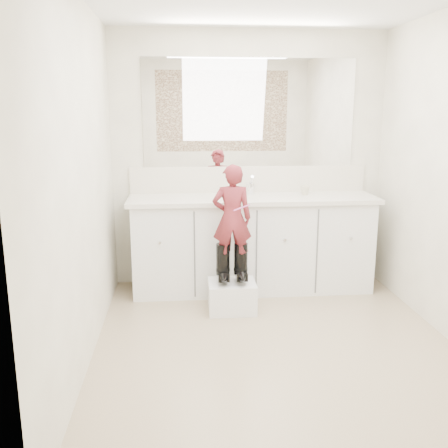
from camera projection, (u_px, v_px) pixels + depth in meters
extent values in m
plane|color=#8D775C|center=(276.00, 346.00, 3.61)|extent=(3.00, 3.00, 0.00)
plane|color=#BEB6A2|center=(249.00, 160.00, 4.80)|extent=(2.60, 0.00, 2.60)
plane|color=#BEB6A2|center=(359.00, 237.00, 1.88)|extent=(2.60, 0.00, 2.60)
plane|color=#BEB6A2|center=(82.00, 184.00, 3.22)|extent=(0.00, 3.00, 3.00)
cube|color=silver|center=(252.00, 245.00, 4.70)|extent=(2.20, 0.55, 0.85)
cube|color=beige|center=(253.00, 199.00, 4.59)|extent=(2.28, 0.58, 0.04)
cube|color=beige|center=(249.00, 179.00, 4.82)|extent=(2.28, 0.03, 0.25)
cube|color=white|center=(250.00, 113.00, 4.69)|extent=(2.00, 0.02, 1.00)
cube|color=#472819|center=(366.00, 115.00, 1.79)|extent=(2.00, 0.01, 1.20)
cylinder|color=silver|center=(250.00, 189.00, 4.73)|extent=(0.08, 0.08, 0.10)
imported|color=beige|center=(305.00, 190.00, 4.70)|extent=(0.11, 0.11, 0.08)
imported|color=white|center=(232.00, 189.00, 4.48)|extent=(0.08, 0.09, 0.17)
cube|color=silver|center=(232.00, 296.00, 4.23)|extent=(0.40, 0.34, 0.25)
imported|color=#AE353B|center=(232.00, 218.00, 4.10)|extent=(0.33, 0.22, 0.89)
cylinder|color=#CD509B|center=(242.00, 208.00, 4.00)|extent=(0.14, 0.01, 0.06)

